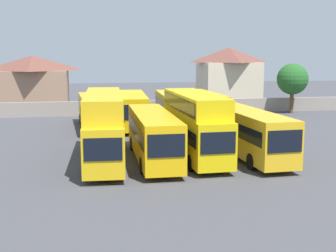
{
  "coord_description": "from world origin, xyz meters",
  "views": [
    {
      "loc": [
        -5.99,
        -31.36,
        7.63
      ],
      "look_at": [
        0.0,
        3.0,
        2.02
      ],
      "focal_mm": 48.24,
      "sensor_mm": 36.0,
      "label": 1
    }
  ],
  "objects_px": {
    "bus_4": "(247,131)",
    "house_terrace_left": "(33,81)",
    "bus_6": "(133,108)",
    "house_terrace_centre": "(228,76)",
    "bus_5": "(94,111)",
    "bus_2": "(153,134)",
    "bus_8": "(203,107)",
    "bus_3": "(195,122)",
    "bus_1": "(104,124)",
    "bus_7": "(172,108)",
    "tree_left_of_lot": "(292,79)"
  },
  "relations": [
    {
      "from": "bus_4",
      "to": "house_terrace_left",
      "type": "height_order",
      "value": "house_terrace_left"
    },
    {
      "from": "bus_6",
      "to": "house_terrace_centre",
      "type": "height_order",
      "value": "house_terrace_centre"
    },
    {
      "from": "bus_5",
      "to": "bus_4",
      "type": "bearing_deg",
      "value": 32.65
    },
    {
      "from": "bus_4",
      "to": "bus_6",
      "type": "bearing_deg",
      "value": -158.23
    },
    {
      "from": "bus_2",
      "to": "bus_8",
      "type": "distance_m",
      "value": 17.03
    },
    {
      "from": "house_terrace_left",
      "to": "bus_4",
      "type": "bearing_deg",
      "value": -61.21
    },
    {
      "from": "house_terrace_left",
      "to": "house_terrace_centre",
      "type": "xyz_separation_m",
      "value": [
        28.56,
        -0.67,
        0.59
      ]
    },
    {
      "from": "bus_2",
      "to": "bus_8",
      "type": "xyz_separation_m",
      "value": [
        7.6,
        15.24,
        0.03
      ]
    },
    {
      "from": "bus_5",
      "to": "house_terrace_centre",
      "type": "relative_size",
      "value": 1.39
    },
    {
      "from": "bus_3",
      "to": "house_terrace_left",
      "type": "distance_m",
      "value": 38.17
    },
    {
      "from": "bus_1",
      "to": "bus_8",
      "type": "distance_m",
      "value": 18.73
    },
    {
      "from": "bus_3",
      "to": "bus_8",
      "type": "bearing_deg",
      "value": 161.72
    },
    {
      "from": "bus_7",
      "to": "bus_8",
      "type": "distance_m",
      "value": 3.43
    },
    {
      "from": "tree_left_of_lot",
      "to": "bus_8",
      "type": "bearing_deg",
      "value": -150.63
    },
    {
      "from": "bus_1",
      "to": "tree_left_of_lot",
      "type": "relative_size",
      "value": 1.89
    },
    {
      "from": "bus_1",
      "to": "house_terrace_centre",
      "type": "xyz_separation_m",
      "value": [
        19.82,
        34.19,
        1.59
      ]
    },
    {
      "from": "bus_3",
      "to": "bus_4",
      "type": "distance_m",
      "value": 4.03
    },
    {
      "from": "bus_3",
      "to": "house_terrace_centre",
      "type": "relative_size",
      "value": 1.24
    },
    {
      "from": "house_terrace_centre",
      "to": "tree_left_of_lot",
      "type": "xyz_separation_m",
      "value": [
        4.97,
        -11.38,
        0.02
      ]
    },
    {
      "from": "bus_2",
      "to": "tree_left_of_lot",
      "type": "distance_m",
      "value": 31.43
    },
    {
      "from": "bus_4",
      "to": "bus_5",
      "type": "relative_size",
      "value": 0.98
    },
    {
      "from": "bus_1",
      "to": "bus_6",
      "type": "bearing_deg",
      "value": 169.27
    },
    {
      "from": "bus_5",
      "to": "bus_8",
      "type": "distance_m",
      "value": 11.6
    },
    {
      "from": "bus_2",
      "to": "house_terrace_left",
      "type": "bearing_deg",
      "value": -160.42
    },
    {
      "from": "bus_4",
      "to": "bus_8",
      "type": "relative_size",
      "value": 1.11
    },
    {
      "from": "bus_3",
      "to": "bus_7",
      "type": "xyz_separation_m",
      "value": [
        1.08,
        14.93,
        -0.71
      ]
    },
    {
      "from": "house_terrace_centre",
      "to": "house_terrace_left",
      "type": "bearing_deg",
      "value": 178.65
    },
    {
      "from": "bus_1",
      "to": "tree_left_of_lot",
      "type": "distance_m",
      "value": 33.72
    },
    {
      "from": "bus_5",
      "to": "bus_7",
      "type": "xyz_separation_m",
      "value": [
        8.17,
        0.23,
        0.1
      ]
    },
    {
      "from": "house_terrace_centre",
      "to": "tree_left_of_lot",
      "type": "distance_m",
      "value": 12.42
    },
    {
      "from": "bus_4",
      "to": "bus_1",
      "type": "bearing_deg",
      "value": -94.24
    },
    {
      "from": "bus_6",
      "to": "house_terrace_left",
      "type": "bearing_deg",
      "value": -145.59
    },
    {
      "from": "bus_6",
      "to": "house_terrace_left",
      "type": "relative_size",
      "value": 1.14
    },
    {
      "from": "bus_8",
      "to": "house_terrace_centre",
      "type": "bearing_deg",
      "value": 153.63
    },
    {
      "from": "bus_4",
      "to": "bus_6",
      "type": "distance_m",
      "value": 16.76
    },
    {
      "from": "bus_3",
      "to": "house_terrace_left",
      "type": "height_order",
      "value": "house_terrace_left"
    },
    {
      "from": "house_terrace_left",
      "to": "tree_left_of_lot",
      "type": "xyz_separation_m",
      "value": [
        33.53,
        -12.05,
        0.61
      ]
    },
    {
      "from": "bus_5",
      "to": "bus_7",
      "type": "relative_size",
      "value": 1.17
    },
    {
      "from": "bus_6",
      "to": "bus_8",
      "type": "height_order",
      "value": "bus_8"
    },
    {
      "from": "house_terrace_centre",
      "to": "tree_left_of_lot",
      "type": "bearing_deg",
      "value": -66.41
    },
    {
      "from": "bus_3",
      "to": "tree_left_of_lot",
      "type": "bearing_deg",
      "value": 139.72
    },
    {
      "from": "bus_1",
      "to": "bus_6",
      "type": "xyz_separation_m",
      "value": [
        3.48,
        14.99,
        -0.77
      ]
    },
    {
      "from": "bus_3",
      "to": "bus_2",
      "type": "bearing_deg",
      "value": -90.49
    },
    {
      "from": "bus_8",
      "to": "house_terrace_left",
      "type": "relative_size",
      "value": 1.06
    },
    {
      "from": "house_terrace_centre",
      "to": "bus_1",
      "type": "bearing_deg",
      "value": -120.11
    },
    {
      "from": "bus_8",
      "to": "house_terrace_left",
      "type": "height_order",
      "value": "house_terrace_left"
    },
    {
      "from": "bus_6",
      "to": "bus_7",
      "type": "xyz_separation_m",
      "value": [
        4.17,
        -0.15,
        -0.0
      ]
    },
    {
      "from": "bus_7",
      "to": "house_terrace_centre",
      "type": "xyz_separation_m",
      "value": [
        12.17,
        19.34,
        2.36
      ]
    },
    {
      "from": "bus_1",
      "to": "bus_3",
      "type": "height_order",
      "value": "bus_1"
    },
    {
      "from": "bus_8",
      "to": "bus_6",
      "type": "bearing_deg",
      "value": -91.1
    }
  ]
}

